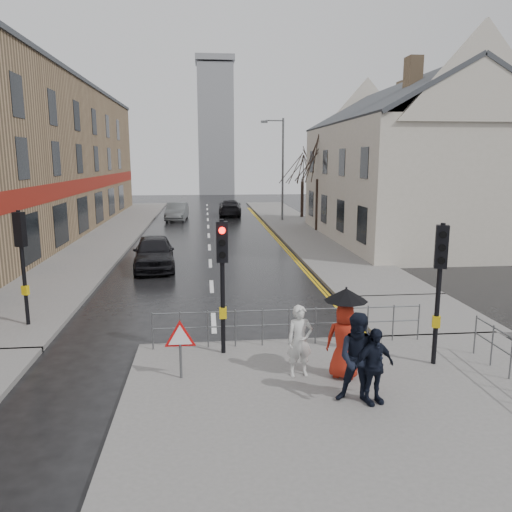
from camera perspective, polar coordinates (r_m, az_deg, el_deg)
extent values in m
plane|color=black|center=(12.79, -4.61, -11.88)|extent=(120.00, 120.00, 0.00)
cube|color=#605E5B|center=(10.14, 14.01, -18.22)|extent=(10.00, 9.00, 0.14)
cube|color=#605E5B|center=(35.70, -15.95, 2.68)|extent=(4.00, 44.00, 0.14)
cube|color=#605E5B|center=(37.71, 4.46, 3.50)|extent=(4.00, 40.00, 0.14)
cube|color=#605E5B|center=(16.95, 17.82, -6.33)|extent=(4.00, 4.20, 0.14)
cube|color=#937655|center=(35.80, -25.49, 10.00)|extent=(8.00, 42.00, 10.00)
cube|color=beige|center=(32.22, 16.59, 7.93)|extent=(9.00, 16.00, 7.00)
cube|color=#937655|center=(28.24, 17.50, 19.13)|extent=(0.70, 0.90, 1.80)
cube|color=#937655|center=(36.59, 16.45, 17.20)|extent=(0.70, 0.90, 1.80)
cube|color=gray|center=(73.92, -4.63, 14.08)|extent=(5.00, 5.00, 18.00)
cylinder|color=black|center=(12.40, -3.84, -3.63)|extent=(0.11, 0.11, 3.40)
cube|color=black|center=(12.16, -3.91, 1.62)|extent=(0.28, 0.22, 1.00)
cylinder|color=#FF0C07|center=(11.97, -3.90, 2.93)|extent=(0.16, 0.04, 0.16)
cylinder|color=black|center=(12.02, -3.88, 1.51)|extent=(0.16, 0.04, 0.16)
cylinder|color=black|center=(12.07, -3.86, 0.11)|extent=(0.16, 0.04, 0.16)
cube|color=gold|center=(12.58, -3.80, -6.50)|extent=(0.18, 0.14, 0.28)
cylinder|color=black|center=(12.46, 20.09, -4.22)|extent=(0.11, 0.11, 3.40)
cube|color=black|center=(12.22, 20.44, 1.00)|extent=(0.34, 0.30, 1.00)
cylinder|color=black|center=(12.04, 20.61, 2.29)|extent=(0.16, 0.09, 0.16)
cylinder|color=black|center=(12.08, 20.51, 0.88)|extent=(0.16, 0.09, 0.16)
cylinder|color=black|center=(12.14, 20.42, -0.51)|extent=(0.16, 0.09, 0.16)
cube|color=gold|center=(12.64, 19.89, -7.07)|extent=(0.22, 0.19, 0.28)
cylinder|color=black|center=(16.02, -25.05, -1.30)|extent=(0.11, 0.11, 3.40)
cube|color=black|center=(15.84, -25.38, 2.77)|extent=(0.34, 0.30, 1.00)
cylinder|color=black|center=(15.91, -25.15, 3.91)|extent=(0.16, 0.09, 0.16)
cylinder|color=black|center=(15.95, -25.07, 2.84)|extent=(0.16, 0.09, 0.16)
cylinder|color=black|center=(15.99, -24.98, 1.78)|extent=(0.16, 0.09, 0.16)
cube|color=gold|center=(16.16, -24.86, -3.56)|extent=(0.22, 0.19, 0.28)
cylinder|color=#595B5E|center=(13.20, -11.75, -8.37)|extent=(0.04, 0.04, 1.00)
cylinder|color=#595B5E|center=(14.30, 18.08, -7.17)|extent=(0.04, 0.04, 1.00)
cylinder|color=#595B5E|center=(13.16, 3.82, -6.16)|extent=(7.10, 0.04, 0.04)
cylinder|color=#595B5E|center=(13.28, 3.80, -7.81)|extent=(7.10, 0.04, 0.04)
cylinder|color=#595B5E|center=(13.82, 23.76, -8.22)|extent=(0.04, 0.04, 1.00)
cylinder|color=#595B5E|center=(11.48, -8.60, -11.66)|extent=(0.06, 0.06, 0.85)
cylinder|color=red|center=(11.29, -8.67, -9.20)|extent=(0.80, 0.03, 0.80)
cylinder|color=white|center=(11.27, -8.68, -9.24)|extent=(0.60, 0.03, 0.60)
cylinder|color=#595B5E|center=(40.28, 3.08, 9.80)|extent=(0.16, 0.16, 8.00)
cylinder|color=#595B5E|center=(40.28, 2.11, 15.22)|extent=(1.40, 0.10, 0.10)
cube|color=#595B5E|center=(40.17, 0.94, 15.09)|extent=(0.50, 0.25, 0.18)
cylinder|color=black|center=(34.79, 7.02, 5.84)|extent=(0.26, 0.26, 3.50)
cylinder|color=black|center=(42.71, 5.30, 6.48)|extent=(0.26, 0.26, 3.00)
imported|color=silver|center=(11.39, 5.03, -9.65)|extent=(0.63, 0.44, 1.64)
imported|color=black|center=(10.31, 11.77, -11.43)|extent=(1.10, 0.99, 1.87)
imported|color=#AB2413|center=(11.42, 10.08, -9.49)|extent=(0.99, 0.83, 1.72)
cylinder|color=black|center=(11.39, 10.10, -9.02)|extent=(0.02, 0.02, 1.92)
cone|color=black|center=(11.10, 10.26, -4.36)|extent=(0.96, 0.96, 0.28)
imported|color=black|center=(10.42, 13.30, -12.14)|extent=(0.99, 0.62, 1.57)
imported|color=black|center=(23.40, -11.58, 0.42)|extent=(2.20, 4.64, 1.53)
imported|color=#4D5052|center=(41.89, -9.02, 5.04)|extent=(1.83, 4.48, 1.44)
imported|color=black|center=(45.01, -2.99, 5.54)|extent=(2.20, 4.95, 1.41)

